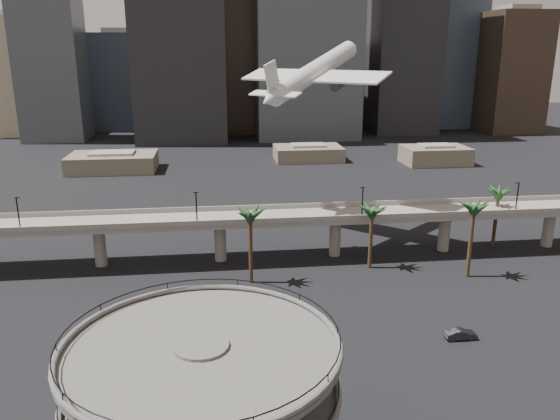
{
  "coord_description": "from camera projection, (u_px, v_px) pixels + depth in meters",
  "views": [
    {
      "loc": [
        -11.39,
        -42.36,
        38.36
      ],
      "look_at": [
        -2.93,
        28.0,
        17.52
      ],
      "focal_mm": 35.0,
      "sensor_mm": 36.0,
      "label": 1
    }
  ],
  "objects": [
    {
      "name": "low_buildings",
      "position": [
        269.0,
        157.0,
        188.0
      ],
      "size": [
        135.0,
        27.5,
        6.8
      ],
      "color": "#6A5D4E",
      "rests_on": "ground"
    },
    {
      "name": "skyline",
      "position": [
        270.0,
        39.0,
        248.84
      ],
      "size": [
        269.0,
        86.0,
        117.81
      ],
      "color": "gray",
      "rests_on": "ground"
    },
    {
      "name": "car_b",
      "position": [
        461.0,
        334.0,
        75.13
      ],
      "size": [
        4.44,
        1.55,
        1.46
      ],
      "primitive_type": "imported",
      "rotation": [
        0.0,
        0.0,
        1.57
      ],
      "color": "black",
      "rests_on": "ground"
    },
    {
      "name": "parking_ramp",
      "position": [
        204.0,
        414.0,
        44.4
      ],
      "size": [
        22.2,
        22.2,
        17.35
      ],
      "color": "#4E4B49",
      "rests_on": "ground"
    },
    {
      "name": "palm_trees",
      "position": [
        403.0,
        208.0,
        96.97
      ],
      "size": [
        54.4,
        18.4,
        14.0
      ],
      "color": "#432C1D",
      "rests_on": "ground"
    },
    {
      "name": "overpass",
      "position": [
        278.0,
        221.0,
        102.79
      ],
      "size": [
        130.0,
        9.3,
        14.7
      ],
      "color": "gray",
      "rests_on": "ground"
    },
    {
      "name": "car_a",
      "position": [
        282.0,
        343.0,
        72.71
      ],
      "size": [
        5.22,
        3.99,
        1.66
      ],
      "primitive_type": "imported",
      "rotation": [
        0.0,
        0.0,
        1.09
      ],
      "color": "#A33C17",
      "rests_on": "ground"
    },
    {
      "name": "airborne_jet",
      "position": [
        314.0,
        72.0,
        108.31
      ],
      "size": [
        27.52,
        28.78,
        13.59
      ],
      "rotation": [
        0.0,
        -0.29,
        0.84
      ],
      "color": "silver",
      "rests_on": "ground"
    }
  ]
}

